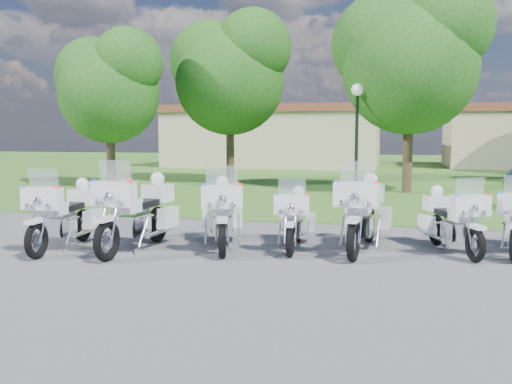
% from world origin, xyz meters
% --- Properties ---
extents(ground, '(100.00, 100.00, 0.00)m').
position_xyz_m(ground, '(0.00, 0.00, 0.00)').
color(ground, '#545459').
rests_on(ground, ground).
extents(grass_lawn, '(100.00, 48.00, 0.01)m').
position_xyz_m(grass_lawn, '(0.00, 27.00, 0.00)').
color(grass_lawn, '#3B6B21').
rests_on(grass_lawn, ground).
extents(motorcycle_0, '(0.84, 2.40, 1.61)m').
position_xyz_m(motorcycle_0, '(-4.27, -1.11, 0.67)').
color(motorcycle_0, black).
rests_on(motorcycle_0, ground).
extents(motorcycle_1, '(0.98, 2.63, 1.77)m').
position_xyz_m(motorcycle_1, '(-2.82, -0.90, 0.74)').
color(motorcycle_1, black).
rests_on(motorcycle_1, ground).
extents(motorcycle_2, '(1.26, 2.40, 1.66)m').
position_xyz_m(motorcycle_2, '(-1.30, -0.33, 0.69)').
color(motorcycle_2, black).
rests_on(motorcycle_2, ground).
extents(motorcycle_3, '(0.76, 2.11, 1.42)m').
position_xyz_m(motorcycle_3, '(0.10, -0.05, 0.59)').
color(motorcycle_3, black).
rests_on(motorcycle_3, ground).
extents(motorcycle_4, '(1.02, 2.61, 1.75)m').
position_xyz_m(motorcycle_4, '(1.41, 0.05, 0.73)').
color(motorcycle_4, black).
rests_on(motorcycle_4, ground).
extents(motorcycle_5, '(1.19, 2.09, 1.47)m').
position_xyz_m(motorcycle_5, '(3.04, 0.29, 0.61)').
color(motorcycle_5, black).
rests_on(motorcycle_5, ground).
extents(lamp_post, '(0.44, 0.44, 4.00)m').
position_xyz_m(lamp_post, '(0.67, 9.73, 3.03)').
color(lamp_post, black).
rests_on(lamp_post, ground).
extents(tree_0, '(4.91, 4.19, 6.55)m').
position_xyz_m(tree_0, '(-9.65, 11.03, 4.33)').
color(tree_0, '#38281C').
rests_on(tree_0, ground).
extents(tree_1, '(5.78, 4.93, 7.70)m').
position_xyz_m(tree_1, '(-5.33, 14.16, 5.10)').
color(tree_1, '#38281C').
rests_on(tree_1, ground).
extents(tree_2, '(5.87, 5.01, 7.82)m').
position_xyz_m(tree_2, '(2.43, 11.37, 5.18)').
color(tree_2, '#38281C').
rests_on(tree_2, ground).
extents(building_west, '(14.56, 8.32, 4.10)m').
position_xyz_m(building_west, '(-6.00, 28.00, 2.07)').
color(building_west, tan).
rests_on(building_west, ground).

